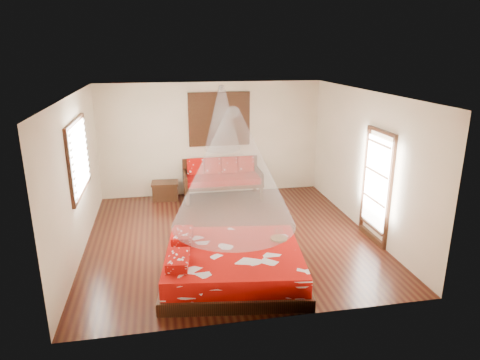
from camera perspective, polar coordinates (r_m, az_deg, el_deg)
room at (r=8.07m, az=-1.42°, el=1.52°), size 5.54×5.54×2.84m
bed at (r=7.00m, az=-1.01°, el=-11.20°), size 2.48×2.30×0.65m
daybed at (r=10.61m, az=-2.42°, el=0.45°), size 1.91×0.85×0.97m
storage_chest at (r=10.66m, az=-9.94°, el=-1.39°), size 0.67×0.51×0.45m
shutter_panel at (r=10.62m, az=-2.77°, el=8.10°), size 1.52×0.06×1.32m
window_left at (r=8.22m, az=-20.68°, el=2.86°), size 0.10×1.74×1.34m
glazed_door at (r=8.48m, az=17.71°, el=-0.86°), size 0.08×1.02×2.16m
wine_tray at (r=7.27m, az=5.20°, el=-7.43°), size 0.28×0.28×0.23m
mosquito_net_main at (r=6.40m, az=-0.89°, el=1.49°), size 1.93×1.93×1.80m
mosquito_net_daybed at (r=10.14m, az=-2.41°, el=8.24°), size 0.85×0.85×1.50m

